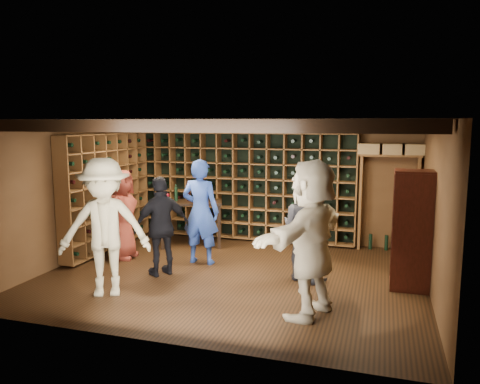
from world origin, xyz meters
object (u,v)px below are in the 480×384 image
(guest_red_floral, at_px, (122,214))
(guest_beige, at_px, (311,238))
(display_cabinet, at_px, (411,232))
(guest_woman_black, at_px, (162,226))
(man_blue_shirt, at_px, (201,212))
(tasting_table, at_px, (191,207))
(guest_khaki, at_px, (105,228))
(man_grey_suit, at_px, (305,228))

(guest_red_floral, relative_size, guest_beige, 0.81)
(display_cabinet, relative_size, guest_woman_black, 1.08)
(man_blue_shirt, relative_size, guest_red_floral, 1.13)
(guest_beige, bearing_deg, tasting_table, -113.95)
(guest_woman_black, relative_size, guest_khaki, 0.82)
(display_cabinet, bearing_deg, man_blue_shirt, 175.37)
(man_grey_suit, distance_m, guest_khaki, 3.03)
(guest_red_floral, relative_size, tasting_table, 1.21)
(guest_red_floral, relative_size, guest_woman_black, 1.01)
(display_cabinet, distance_m, guest_khaki, 4.46)
(display_cabinet, bearing_deg, guest_red_floral, 178.30)
(guest_khaki, height_order, tasting_table, guest_khaki)
(display_cabinet, relative_size, guest_red_floral, 1.07)
(man_grey_suit, xyz_separation_m, guest_red_floral, (-3.37, 0.18, -0.01))
(display_cabinet, xyz_separation_m, tasting_table, (-4.08, 1.31, -0.05))
(man_blue_shirt, xyz_separation_m, guest_woman_black, (-0.36, -0.79, -0.12))
(guest_khaki, relative_size, tasting_table, 1.47)
(guest_beige, bearing_deg, display_cabinet, 158.41)
(display_cabinet, xyz_separation_m, guest_beige, (-1.27, -1.42, 0.16))
(man_grey_suit, bearing_deg, guest_beige, 125.12)
(display_cabinet, height_order, man_blue_shirt, man_blue_shirt)
(guest_khaki, bearing_deg, tasting_table, 61.76)
(guest_red_floral, bearing_deg, tasting_table, -41.05)
(man_grey_suit, relative_size, guest_woman_black, 1.02)
(man_blue_shirt, distance_m, man_grey_suit, 1.92)
(guest_beige, bearing_deg, man_blue_shirt, -107.57)
(man_grey_suit, bearing_deg, guest_red_floral, 19.63)
(man_blue_shirt, relative_size, guest_khaki, 0.93)
(display_cabinet, relative_size, man_blue_shirt, 0.95)
(guest_woman_black, distance_m, guest_beige, 2.71)
(tasting_table, bearing_deg, man_blue_shirt, -78.67)
(guest_khaki, xyz_separation_m, tasting_table, (0.10, 2.87, -0.19))
(guest_red_floral, bearing_deg, man_blue_shirt, -89.55)
(display_cabinet, relative_size, guest_beige, 0.87)
(tasting_table, bearing_deg, guest_beige, -63.85)
(display_cabinet, distance_m, tasting_table, 4.28)
(guest_beige, distance_m, tasting_table, 3.92)
(man_grey_suit, xyz_separation_m, tasting_table, (-2.51, 1.35, -0.02))
(man_blue_shirt, xyz_separation_m, man_grey_suit, (1.89, -0.32, -0.10))
(man_blue_shirt, xyz_separation_m, guest_red_floral, (-1.48, -0.13, -0.11))
(guest_woman_black, distance_m, tasting_table, 1.84)
(display_cabinet, bearing_deg, guest_khaki, -159.52)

